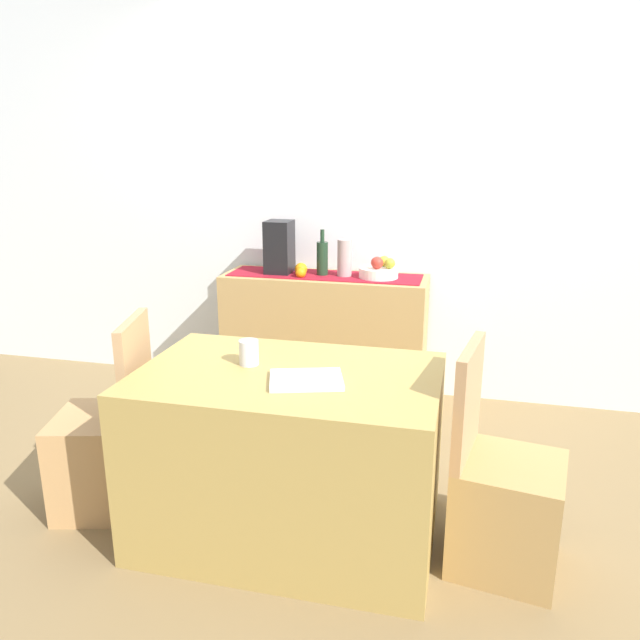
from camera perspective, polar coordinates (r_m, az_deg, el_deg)
The scene contains 18 objects.
ground_plane at distance 3.30m, azimuth -0.35°, elevation -13.73°, with size 6.40×6.40×0.02m, color olive.
room_wall_rear at distance 4.03m, azimuth 3.79°, elevation 12.07°, with size 6.40×0.06×2.70m, color silver.
sideboard_console at distance 3.99m, azimuth 0.43°, elevation -1.69°, with size 1.29×0.42×0.83m, color tan.
table_runner at distance 3.88m, azimuth 0.44°, elevation 4.17°, with size 1.21×0.32×0.01m, color maroon.
fruit_bowl at distance 3.81m, azimuth 5.44°, elevation 4.40°, with size 0.24×0.24×0.06m, color white.
apple_front at distance 3.77m, azimuth 6.48°, elevation 5.23°, with size 0.07×0.07×0.07m, color #989F2C.
apple_center at distance 3.76m, azimuth 5.30°, elevation 5.29°, with size 0.08×0.08×0.08m, color #B73126.
apple_rear at distance 3.85m, azimuth 5.96°, elevation 5.46°, with size 0.06×0.06×0.06m, color gold.
wine_bottle at distance 3.86m, azimuth 0.22°, elevation 5.77°, with size 0.07×0.07×0.29m.
coffee_maker at distance 3.93m, azimuth -3.79°, elevation 6.73°, with size 0.16×0.18×0.34m, color black.
ceramic_vase at distance 3.83m, azimuth 2.29°, elevation 5.73°, with size 0.09×0.09×0.23m, color #A49290.
orange_loose_mid at distance 3.81m, azimuth -1.79°, elevation 4.40°, with size 0.07×0.07×0.07m, color orange.
orange_loose_end at distance 3.89m, azimuth -1.77°, elevation 4.74°, with size 0.08×0.08×0.08m, color orange.
dining_table at distance 2.65m, azimuth -2.87°, elevation -12.34°, with size 1.22×0.80×0.74m, color #AF914A.
open_book at distance 2.39m, azimuth -1.29°, elevation -5.55°, with size 0.28×0.21×0.02m, color white.
coffee_cup at distance 2.58m, azimuth -6.60°, elevation -3.00°, with size 0.08×0.08×0.10m, color silver.
chair_near_window at distance 3.04m, azimuth -19.15°, elevation -11.52°, with size 0.49×0.49×0.90m.
chair_by_corner at distance 2.62m, azimuth 16.59°, elevation -16.00°, with size 0.46×0.46×0.90m.
Camera 1 is at (0.70, -2.77, 1.63)m, focal length 34.57 mm.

